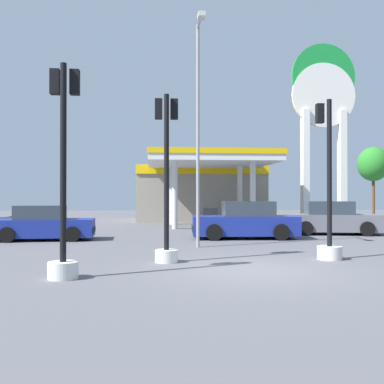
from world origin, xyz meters
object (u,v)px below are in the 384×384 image
(car_1, at_px, (245,222))
(corner_streetlamp, at_px, (198,115))
(car_2, at_px, (44,224))
(traffic_signal_0, at_px, (166,197))
(station_pole_sign, at_px, (323,112))
(traffic_signal_2, at_px, (64,201))
(car_4, at_px, (332,219))
(tree_1, at_px, (176,170))
(traffic_signal_1, at_px, (328,216))
(tree_2, at_px, (373,164))

(car_1, distance_m, corner_streetlamp, 5.66)
(car_2, relative_size, traffic_signal_0, 0.88)
(car_2, bearing_deg, car_1, 0.20)
(car_1, xyz_separation_m, traffic_signal_0, (-3.57, -6.51, 1.08))
(station_pole_sign, height_order, traffic_signal_2, station_pole_sign)
(car_4, bearing_deg, tree_1, 112.61)
(car_1, bearing_deg, car_2, -179.80)
(station_pole_sign, xyz_separation_m, traffic_signal_1, (-5.13, -13.36, -5.66))
(car_2, bearing_deg, station_pole_sign, 25.38)
(car_4, bearing_deg, traffic_signal_1, -113.13)
(station_pole_sign, distance_m, car_4, 8.32)
(traffic_signal_0, distance_m, tree_1, 24.43)
(tree_1, relative_size, corner_streetlamp, 0.69)
(station_pole_sign, bearing_deg, corner_streetlamp, -130.12)
(station_pole_sign, relative_size, traffic_signal_0, 2.36)
(tree_2, bearing_deg, tree_1, -173.98)
(car_4, height_order, traffic_signal_0, traffic_signal_0)
(car_4, distance_m, traffic_signal_2, 14.84)
(traffic_signal_1, distance_m, corner_streetlamp, 5.82)
(traffic_signal_2, bearing_deg, car_4, 44.75)
(traffic_signal_0, height_order, traffic_signal_1, traffic_signal_0)
(station_pole_sign, relative_size, tree_2, 1.76)
(traffic_signal_1, height_order, tree_1, tree_1)
(tree_1, bearing_deg, station_pole_sign, -52.23)
(corner_streetlamp, bearing_deg, tree_1, 89.36)
(traffic_signal_1, bearing_deg, traffic_signal_2, -161.66)
(car_2, height_order, tree_2, tree_2)
(car_2, relative_size, traffic_signal_2, 0.86)
(traffic_signal_2, xyz_separation_m, tree_2, (21.86, 28.42, 2.98))
(traffic_signal_1, bearing_deg, car_2, 146.57)
(car_2, distance_m, tree_1, 19.21)
(traffic_signal_2, relative_size, tree_2, 0.77)
(traffic_signal_1, height_order, tree_2, tree_2)
(station_pole_sign, distance_m, traffic_signal_1, 15.39)
(car_4, relative_size, traffic_signal_1, 1.01)
(station_pole_sign, relative_size, car_2, 2.67)
(traffic_signal_1, distance_m, tree_1, 24.54)
(car_1, xyz_separation_m, corner_streetlamp, (-2.35, -3.25, 4.00))
(traffic_signal_2, distance_m, corner_streetlamp, 7.20)
(traffic_signal_1, bearing_deg, station_pole_sign, 68.99)
(traffic_signal_1, bearing_deg, tree_2, 60.43)
(traffic_signal_0, bearing_deg, car_4, 45.18)
(traffic_signal_2, distance_m, tree_2, 35.98)
(tree_1, xyz_separation_m, tree_2, (18.04, 1.90, 0.72))
(car_4, relative_size, tree_2, 0.75)
(tree_2, bearing_deg, car_2, -141.09)
(traffic_signal_0, height_order, corner_streetlamp, corner_streetlamp)
(traffic_signal_0, distance_m, tree_2, 32.78)
(car_4, height_order, traffic_signal_1, traffic_signal_1)
(traffic_signal_1, relative_size, traffic_signal_2, 0.97)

